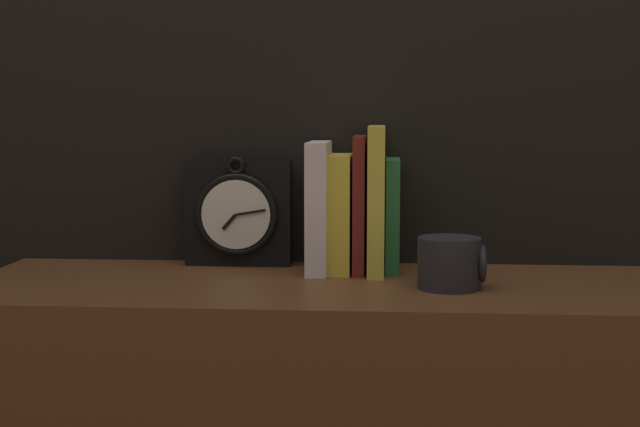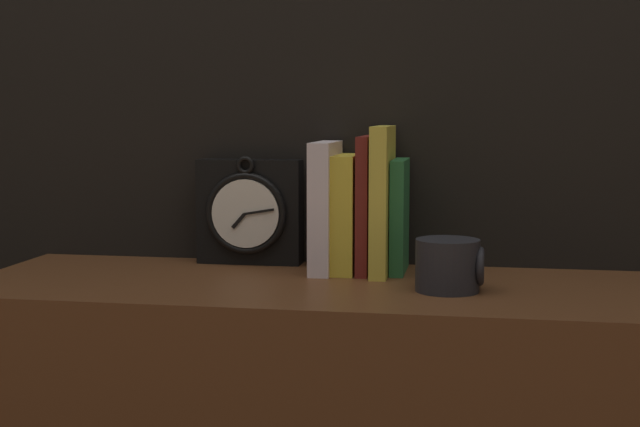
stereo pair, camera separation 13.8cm
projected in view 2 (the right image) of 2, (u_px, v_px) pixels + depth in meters
clock at (249, 212)px, 1.57m from camera, size 0.18×0.06×0.19m
book_slot0_white at (325, 207)px, 1.50m from camera, size 0.03×0.15×0.22m
book_slot1_yellow at (347, 213)px, 1.50m from camera, size 0.04×0.14×0.20m
book_slot2_maroon at (366, 204)px, 1.49m from camera, size 0.02×0.14×0.23m
book_slot3_yellow at (383, 200)px, 1.47m from camera, size 0.03×0.16×0.24m
book_slot4_green at (400, 216)px, 1.49m from camera, size 0.02×0.12×0.19m
mug at (449, 265)px, 1.33m from camera, size 0.10×0.10×0.08m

